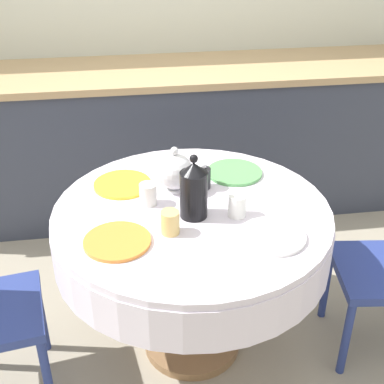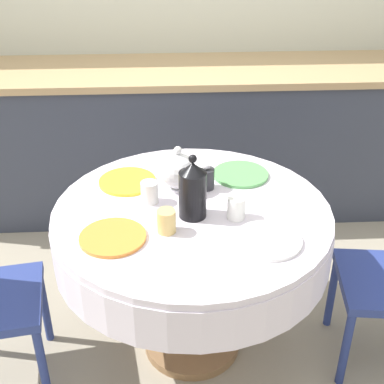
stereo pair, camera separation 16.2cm
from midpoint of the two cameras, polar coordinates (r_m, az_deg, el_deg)
ground_plane at (r=2.60m, az=-1.85°, el=-15.92°), size 12.00×12.00×0.00m
kitchen_counter at (r=3.38m, az=-4.49°, el=5.49°), size 3.24×0.64×0.93m
dining_table at (r=2.20m, az=-2.11°, el=-4.77°), size 1.12×1.12×0.75m
plate_near_left at (r=1.97m, az=-10.34°, el=-5.26°), size 0.25×0.25×0.01m
cup_near_left at (r=1.97m, az=-4.70°, el=-3.31°), size 0.07×0.07×0.09m
plate_near_right at (r=1.97m, az=6.25°, el=-4.77°), size 0.25×0.25×0.01m
cup_near_right at (r=2.07m, az=2.62°, el=-1.52°), size 0.07×0.07×0.09m
plate_far_left at (r=2.32m, az=-9.42°, el=0.77°), size 0.25×0.25×0.01m
cup_far_left at (r=2.16m, az=-6.84°, el=-0.28°), size 0.07×0.07×0.09m
plate_far_right at (r=2.39m, az=2.61°, el=2.07°), size 0.25×0.25×0.01m
cup_far_right at (r=2.26m, az=-0.93°, el=1.44°), size 0.07×0.07×0.09m
coffee_carafe at (r=2.03m, az=-2.12°, el=0.15°), size 0.11×0.11×0.26m
teapot at (r=2.22m, az=-3.90°, el=2.17°), size 0.21×0.15×0.20m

